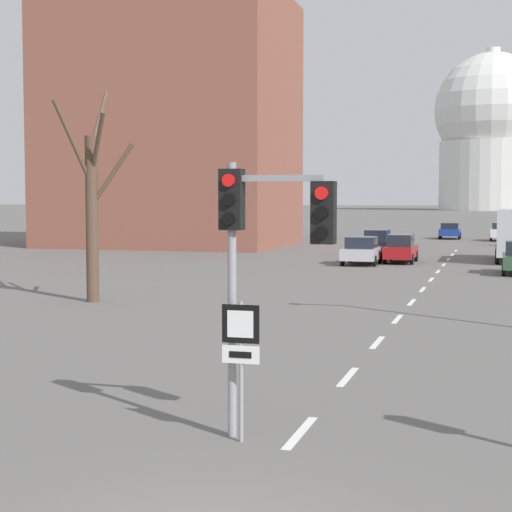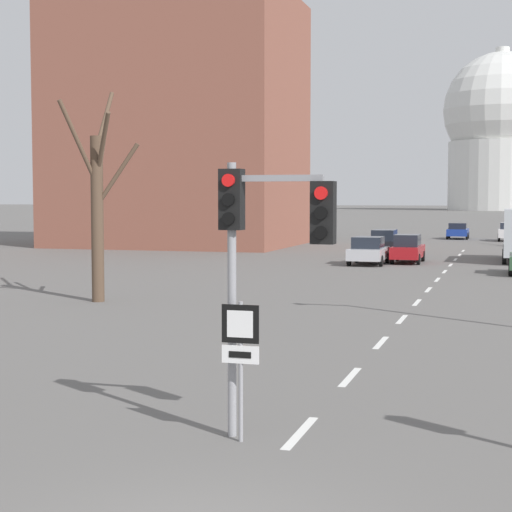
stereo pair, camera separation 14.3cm
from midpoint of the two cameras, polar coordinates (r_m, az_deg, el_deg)
The scene contains 22 objects.
lane_stripe_0 at distance 14.20m, azimuth 3.27°, elevation -11.67°, with size 0.16×2.00×0.01m, color silver.
lane_stripe_1 at distance 18.49m, azimuth 6.52°, elevation -8.01°, with size 0.16×2.00×0.01m, color silver.
lane_stripe_2 at distance 22.85m, azimuth 8.51°, elevation -5.73°, with size 0.16×2.00×0.01m, color silver.
lane_stripe_3 at distance 27.26m, azimuth 9.85°, elevation -4.18°, with size 0.16×2.00×0.01m, color silver.
lane_stripe_4 at distance 31.70m, azimuth 10.81°, elevation -3.06°, with size 0.16×2.00×0.01m, color silver.
lane_stripe_5 at distance 36.15m, azimuth 11.53°, elevation -2.21°, with size 0.16×2.00×0.01m, color silver.
lane_stripe_6 at distance 40.61m, azimuth 12.10°, elevation -1.55°, with size 0.16×2.00×0.01m, color silver.
lane_stripe_7 at distance 45.08m, azimuth 12.55°, elevation -1.02°, with size 0.16×2.00×0.01m, color silver.
lane_stripe_8 at distance 49.56m, azimuth 12.92°, elevation -0.59°, with size 0.16×2.00×0.01m, color silver.
lane_stripe_9 at distance 54.04m, azimuth 13.23°, elevation -0.22°, with size 0.16×2.00×0.01m, color silver.
lane_stripe_10 at distance 58.52m, azimuth 13.49°, elevation 0.08°, with size 0.16×2.00×0.01m, color silver.
lane_stripe_11 at distance 63.01m, azimuth 13.71°, elevation 0.35°, with size 0.16×2.00×0.01m, color silver.
traffic_signal_centre_tall at distance 13.33m, azimuth 0.84°, elevation 1.65°, with size 1.83×0.34×4.37m.
route_sign_post at distance 13.35m, azimuth -0.74°, elevation -6.12°, with size 0.60×0.08×2.21m.
sedan_near_left at distance 77.91m, azimuth 16.59°, elevation 1.57°, with size 1.92×3.87×1.62m.
sedan_near_right at distance 80.70m, azimuth 13.36°, elevation 1.65°, with size 1.91×3.82×1.47m.
sedan_far_left at distance 50.70m, azimuth 10.16°, elevation 0.48°, with size 1.69×4.28×1.67m.
sedan_far_right at distance 56.27m, azimuth 8.64°, elevation 0.87°, with size 1.77×4.19×1.72m.
sedan_distant_centre at distance 48.99m, azimuth 7.59°, elevation 0.36°, with size 1.97×4.03×1.59m.
bare_tree_left_near at distance 31.72m, azimuth -10.37°, elevation 3.44°, with size 2.49×3.09×7.85m.
capitol_dome at distance 266.03m, azimuth 16.04°, elevation 7.99°, with size 33.95×33.95×47.95m.
apartment_block_left at distance 68.65m, azimuth -5.06°, elevation 8.86°, with size 18.00×14.00×19.47m, color brown.
Camera 2 is at (3.21, -8.46, 3.82)m, focal length 60.00 mm.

